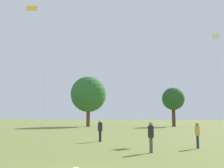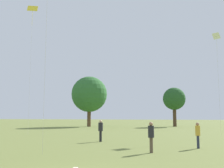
# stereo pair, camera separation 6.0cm
# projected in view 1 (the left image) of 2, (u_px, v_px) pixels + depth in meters

# --- Properties ---
(person_standing_1) EXTENTS (0.34, 0.34, 1.75)m
(person_standing_1) POSITION_uv_depth(u_px,v_px,m) (197.00, 133.00, 17.92)
(person_standing_1) COLOR #282D42
(person_standing_1) RESTS_ON ground
(person_standing_2) EXTENTS (0.48, 0.48, 1.85)m
(person_standing_2) POSITION_uv_depth(u_px,v_px,m) (100.00, 129.00, 22.55)
(person_standing_2) COLOR black
(person_standing_2) RESTS_ON ground
(person_standing_3) EXTENTS (0.40, 0.40, 1.83)m
(person_standing_3) POSITION_uv_depth(u_px,v_px,m) (151.00, 134.00, 15.80)
(person_standing_3) COLOR brown
(person_standing_3) RESTS_ON ground
(kite_2) EXTENTS (1.44, 1.22, 15.92)m
(kite_2) POSITION_uv_depth(u_px,v_px,m) (32.00, 12.00, 32.32)
(kite_2) COLOR yellow
(kite_2) RESTS_ON ground
(kite_4) EXTENTS (0.92, 0.85, 11.25)m
(kite_4) POSITION_uv_depth(u_px,v_px,m) (216.00, 41.00, 28.82)
(kite_4) COLOR white
(kite_4) RESTS_ON ground
(distant_tree_0) EXTENTS (7.46, 7.46, 10.47)m
(distant_tree_0) POSITION_uv_depth(u_px,v_px,m) (88.00, 94.00, 54.99)
(distant_tree_0) COLOR brown
(distant_tree_0) RESTS_ON ground
(distant_tree_1) EXTENTS (4.67, 4.67, 8.10)m
(distant_tree_1) POSITION_uv_depth(u_px,v_px,m) (173.00, 99.00, 54.69)
(distant_tree_1) COLOR #473323
(distant_tree_1) RESTS_ON ground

